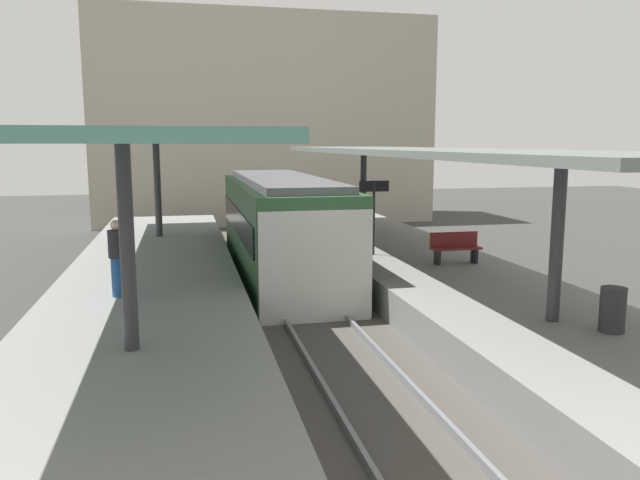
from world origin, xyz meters
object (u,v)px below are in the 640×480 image
at_px(commuter_train, 282,228).
at_px(litter_bin, 613,310).
at_px(platform_bench, 455,247).
at_px(platform_sign, 374,201).
at_px(passenger_near_bench, 117,257).

height_order(commuter_train, litter_bin, commuter_train).
bearing_deg(platform_bench, platform_sign, 136.44).
relative_size(commuter_train, passenger_near_bench, 6.01).
xyz_separation_m(litter_bin, passenger_near_bench, (-8.77, 4.54, 0.47)).
bearing_deg(passenger_near_bench, litter_bin, -27.36).
xyz_separation_m(platform_sign, litter_bin, (1.84, -8.20, -1.22)).
height_order(platform_bench, litter_bin, platform_bench).
bearing_deg(platform_bench, passenger_near_bench, -167.58).
bearing_deg(passenger_near_bench, platform_sign, 27.88).
relative_size(platform_bench, passenger_near_bench, 0.83).
height_order(platform_sign, passenger_near_bench, platform_sign).
height_order(litter_bin, passenger_near_bench, passenger_near_bench).
distance_m(commuter_train, passenger_near_bench, 6.47).
bearing_deg(commuter_train, platform_bench, -32.97).
bearing_deg(platform_sign, commuter_train, 156.51).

